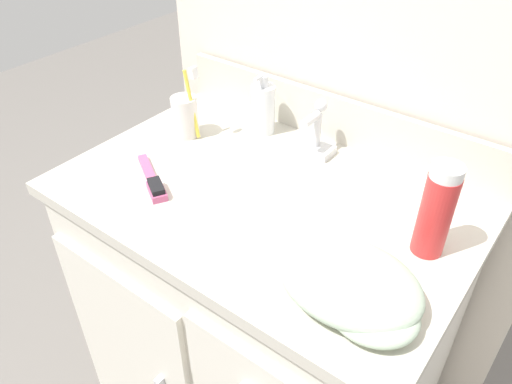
% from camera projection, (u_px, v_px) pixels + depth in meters
% --- Properties ---
extents(wall_back, '(1.08, 0.08, 2.20)m').
position_uv_depth(wall_back, '(356.00, 18.00, 1.14)').
color(wall_back, beige).
rests_on(wall_back, ground_plane).
extents(vanity, '(0.90, 0.61, 0.81)m').
position_uv_depth(vanity, '(262.00, 310.00, 1.32)').
color(vanity, silver).
rests_on(vanity, ground_plane).
extents(backsplash, '(0.90, 0.02, 0.12)m').
position_uv_depth(backsplash, '(333.00, 118.00, 1.24)').
color(backsplash, beige).
rests_on(backsplash, vanity).
extents(sink_faucet, '(0.09, 0.09, 0.14)m').
position_uv_depth(sink_faucet, '(316.00, 135.00, 1.19)').
color(sink_faucet, silver).
rests_on(sink_faucet, vanity).
extents(toothbrush_cup, '(0.08, 0.07, 0.19)m').
position_uv_depth(toothbrush_cup, '(185.00, 116.00, 1.26)').
color(toothbrush_cup, silver).
rests_on(toothbrush_cup, vanity).
extents(soap_dispenser, '(0.06, 0.06, 0.16)m').
position_uv_depth(soap_dispenser, '(263.00, 108.00, 1.27)').
color(soap_dispenser, white).
rests_on(soap_dispenser, vanity).
extents(shaving_cream_can, '(0.06, 0.06, 0.19)m').
position_uv_depth(shaving_cream_can, '(436.00, 211.00, 0.89)').
color(shaving_cream_can, red).
rests_on(shaving_cream_can, vanity).
extents(hairbrush, '(0.18, 0.12, 0.03)m').
position_uv_depth(hairbrush, '(153.00, 182.00, 1.11)').
color(hairbrush, '#C1517F').
rests_on(hairbrush, vanity).
extents(hand_towel, '(0.26, 0.20, 0.07)m').
position_uv_depth(hand_towel, '(355.00, 288.00, 0.83)').
color(hand_towel, '#A8BCA3').
rests_on(hand_towel, vanity).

